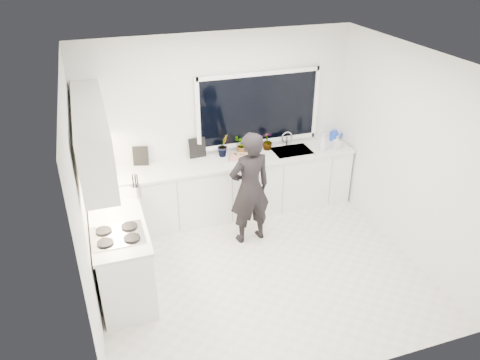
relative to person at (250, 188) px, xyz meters
name	(u,v)px	position (x,y,z in m)	size (l,w,h in m)	color
floor	(260,271)	(-0.11, -0.72, -0.82)	(4.00, 3.50, 0.02)	beige
wall_back	(219,125)	(-0.11, 1.04, 0.54)	(4.00, 0.02, 2.70)	white
wall_left	(81,208)	(-2.12, -0.72, 0.54)	(0.02, 3.50, 2.70)	white
wall_right	(409,155)	(1.90, -0.72, 0.54)	(0.02, 3.50, 2.70)	white
ceiling	(265,61)	(-0.11, -0.72, 1.90)	(4.00, 3.50, 0.02)	white
window	(259,109)	(0.49, 1.01, 0.74)	(1.80, 0.02, 1.00)	black
base_cabinets_back	(226,189)	(-0.11, 0.73, -0.37)	(3.92, 0.58, 0.88)	white
base_cabinets_left	(122,252)	(-1.78, -0.37, -0.37)	(0.58, 1.60, 0.88)	white
countertop_back	(226,162)	(-0.11, 0.72, 0.09)	(3.94, 0.62, 0.04)	silver
countertop_left	(117,221)	(-1.78, -0.37, 0.09)	(0.62, 1.60, 0.04)	silver
upper_cabinets	(92,135)	(-1.90, -0.02, 1.04)	(0.34, 2.10, 0.70)	white
sink	(292,154)	(0.94, 0.73, 0.06)	(0.58, 0.42, 0.14)	silver
faucet	(287,139)	(0.94, 0.93, 0.22)	(0.03, 0.03, 0.22)	silver
stovetop	(118,235)	(-1.80, -0.72, 0.12)	(0.56, 0.48, 0.03)	black
person	(250,188)	(0.00, 0.00, 0.00)	(0.59, 0.39, 1.63)	black
pizza_tray	(244,158)	(0.15, 0.70, 0.12)	(0.43, 0.32, 0.03)	silver
pizza	(244,157)	(0.15, 0.70, 0.14)	(0.39, 0.28, 0.01)	red
watering_can	(334,136)	(1.74, 0.89, 0.17)	(0.14, 0.14, 0.13)	blue
paper_towel_roll	(107,166)	(-1.78, 0.83, 0.24)	(0.11, 0.11, 0.26)	silver
knife_block	(98,167)	(-1.90, 0.87, 0.22)	(0.13, 0.10, 0.22)	olive
utensil_crock	(136,191)	(-1.49, 0.08, 0.19)	(0.13, 0.13, 0.16)	silver
picture_frame_large	(141,156)	(-1.30, 0.97, 0.25)	(0.22, 0.02, 0.28)	black
picture_frame_small	(197,148)	(-0.47, 0.97, 0.26)	(0.25, 0.02, 0.30)	black
herb_plants	(242,144)	(0.19, 0.89, 0.25)	(0.90, 0.30, 0.33)	#26662D
soap_bottles	(328,142)	(1.47, 0.58, 0.23)	(0.37, 0.14, 0.28)	#D8BF66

